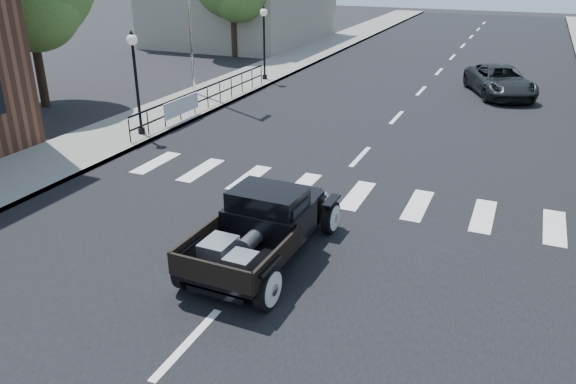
% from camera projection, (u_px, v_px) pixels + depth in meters
% --- Properties ---
extents(ground, '(120.00, 120.00, 0.00)m').
position_uv_depth(ground, '(265.00, 260.00, 11.78)').
color(ground, black).
rests_on(ground, ground).
extents(road, '(14.00, 80.00, 0.02)m').
position_uv_depth(road, '(412.00, 101.00, 24.46)').
color(road, black).
rests_on(road, ground).
extents(road_markings, '(12.00, 60.00, 0.06)m').
position_uv_depth(road_markings, '(384.00, 132.00, 20.23)').
color(road_markings, silver).
rests_on(road_markings, ground).
extents(sidewalk_left, '(3.00, 80.00, 0.15)m').
position_uv_depth(sidewalk_left, '(239.00, 83.00, 27.51)').
color(sidewalk_left, gray).
rests_on(sidewalk_left, ground).
extents(low_building_left, '(10.00, 12.00, 5.00)m').
position_uv_depth(low_building_left, '(242.00, 6.00, 39.90)').
color(low_building_left, gray).
rests_on(low_building_left, ground).
extents(railing, '(0.08, 10.00, 1.00)m').
position_uv_depth(railing, '(208.00, 95.00, 22.62)').
color(railing, black).
rests_on(railing, sidewalk_left).
extents(banner, '(0.04, 2.20, 0.60)m').
position_uv_depth(banner, '(182.00, 112.00, 20.98)').
color(banner, silver).
rests_on(banner, sidewalk_left).
extents(lamp_post_b, '(0.36, 0.36, 3.49)m').
position_uv_depth(lamp_post_b, '(137.00, 84.00, 18.86)').
color(lamp_post_b, black).
rests_on(lamp_post_b, sidewalk_left).
extents(lamp_post_c, '(0.36, 0.36, 3.49)m').
position_uv_depth(lamp_post_c, '(264.00, 43.00, 27.32)').
color(lamp_post_c, black).
rests_on(lamp_post_c, sidewalk_left).
extents(big_tree_near, '(5.36, 5.36, 7.87)m').
position_uv_depth(big_tree_near, '(29.00, 8.00, 22.07)').
color(big_tree_near, '#40622A').
rests_on(big_tree_near, ground).
extents(hotrod_pickup, '(2.20, 4.53, 1.55)m').
position_uv_depth(hotrod_pickup, '(264.00, 226.00, 11.51)').
color(hotrod_pickup, black).
rests_on(hotrod_pickup, ground).
extents(second_car, '(3.79, 5.20, 1.31)m').
position_uv_depth(second_car, '(500.00, 81.00, 25.11)').
color(second_car, black).
rests_on(second_car, ground).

